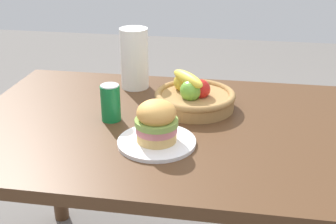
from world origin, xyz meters
The scene contains 6 objects.
dining_table centered at (0.00, 0.00, 0.65)m, with size 1.40×0.90×0.75m.
plate centered at (-0.03, -0.15, 0.76)m, with size 0.24×0.24×0.01m, color white.
sandwich centered at (-0.03, -0.15, 0.83)m, with size 0.13×0.13×0.13m.
soda_can centered at (-0.21, -0.01, 0.81)m, with size 0.07×0.07×0.13m.
fruit_basket centered at (0.05, 0.14, 0.79)m, with size 0.29×0.29×0.14m.
paper_towel_roll centered at (-0.20, 0.31, 0.87)m, with size 0.11×0.11×0.24m, color white.
Camera 1 is at (0.20, -1.30, 1.38)m, focal length 46.69 mm.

